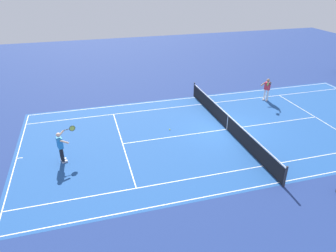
# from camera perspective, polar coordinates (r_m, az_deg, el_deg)

# --- Properties ---
(ground_plane) EXTENTS (60.00, 60.00, 0.00)m
(ground_plane) POSITION_cam_1_polar(r_m,az_deg,el_deg) (19.24, 10.80, -0.60)
(ground_plane) COLOR navy
(court_slab) EXTENTS (24.20, 11.40, 0.00)m
(court_slab) POSITION_cam_1_polar(r_m,az_deg,el_deg) (19.24, 10.80, -0.60)
(court_slab) COLOR #1E4C93
(court_slab) RESTS_ON ground_plane
(court_line_markings) EXTENTS (23.85, 11.05, 0.01)m
(court_line_markings) POSITION_cam_1_polar(r_m,az_deg,el_deg) (19.24, 10.80, -0.59)
(court_line_markings) COLOR white
(court_line_markings) RESTS_ON ground_plane
(tennis_net) EXTENTS (0.10, 11.70, 1.08)m
(tennis_net) POSITION_cam_1_polar(r_m,az_deg,el_deg) (19.03, 10.92, 0.71)
(tennis_net) COLOR #2D2D33
(tennis_net) RESTS_ON ground_plane
(tennis_player_near) EXTENTS (0.98, 0.87, 1.70)m
(tennis_player_near) POSITION_cam_1_polar(r_m,az_deg,el_deg) (16.27, -19.12, -3.41)
(tennis_player_near) COLOR black
(tennis_player_near) RESTS_ON ground_plane
(tennis_player_far) EXTENTS (0.82, 1.03, 1.70)m
(tennis_player_far) POSITION_cam_1_polar(r_m,az_deg,el_deg) (23.99, 17.77, 6.61)
(tennis_player_far) COLOR white
(tennis_player_far) RESTS_ON ground_plane
(tennis_ball) EXTENTS (0.07, 0.07, 0.07)m
(tennis_ball) POSITION_cam_1_polar(r_m,az_deg,el_deg) (18.81, 0.33, -0.65)
(tennis_ball) COLOR #CCE01E
(tennis_ball) RESTS_ON ground_plane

